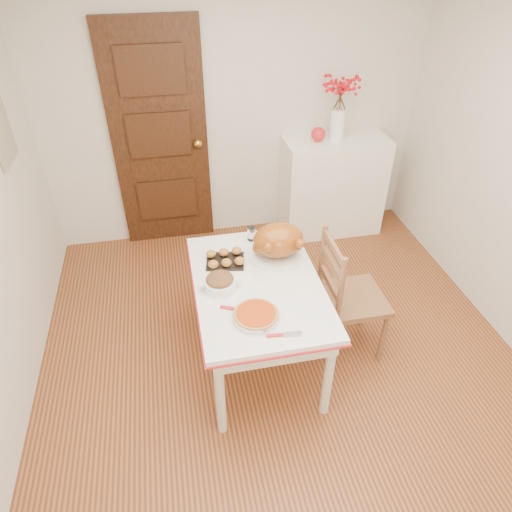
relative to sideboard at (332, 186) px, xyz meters
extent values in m
cube|color=#532814|center=(-0.92, -1.78, -0.49)|extent=(3.50, 4.00, 0.00)
cube|color=beige|center=(-0.92, 0.22, 0.76)|extent=(3.50, 0.00, 2.50)
cube|color=black|center=(-1.62, 0.19, 0.54)|extent=(0.85, 0.06, 2.06)
cube|color=tan|center=(-2.65, -0.58, 1.01)|extent=(0.03, 0.35, 0.45)
cube|color=white|center=(0.00, 0.00, 0.00)|extent=(0.98, 0.44, 0.98)
sphere|color=red|center=(-0.19, 0.00, 0.56)|extent=(0.13, 0.13, 0.13)
cylinder|color=#B1380B|center=(-1.17, -1.92, 0.27)|extent=(0.30, 0.30, 0.06)
cylinder|color=white|center=(-1.04, -1.10, 0.29)|extent=(0.06, 0.06, 0.10)
camera|label=1|loc=(-1.57, -3.85, 2.16)|focal=32.17mm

